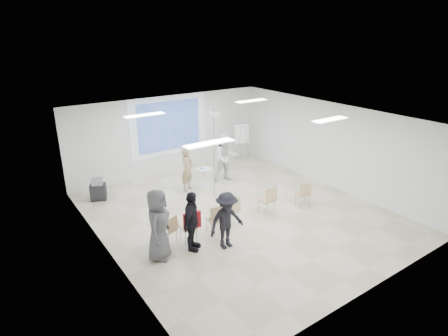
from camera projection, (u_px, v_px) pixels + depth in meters
floor at (239, 215)px, 11.55m from camera, size 8.00×9.00×0.10m
ceiling at (240, 116)px, 10.47m from camera, size 8.00×9.00×0.10m
wall_back at (169, 134)px, 14.51m from camera, size 8.00×0.10×3.00m
wall_left at (103, 202)px, 8.84m from camera, size 0.10×9.00×3.00m
wall_right at (331, 145)px, 13.18m from camera, size 0.10×9.00×3.00m
projection_halo at (169, 126)px, 14.34m from camera, size 3.20×0.01×2.30m
projection_image at (169, 126)px, 14.32m from camera, size 2.60×0.01×1.90m
pedestal_table at (204, 176)px, 13.44m from camera, size 0.56×0.56×0.68m
player_left at (187, 166)px, 12.93m from camera, size 0.77×0.69×1.75m
player_right at (226, 155)px, 13.69m from camera, size 1.11×0.96×2.02m
controller_left at (188, 156)px, 13.12m from camera, size 0.10×0.13×0.04m
controller_right at (218, 145)px, 13.66m from camera, size 0.07×0.13×0.04m
chair_far_left at (170, 228)px, 9.74m from camera, size 0.49×0.51×0.81m
chair_left_mid at (189, 226)px, 9.80m from camera, size 0.43×0.46×0.84m
chair_left_inner at (216, 218)px, 10.17m from camera, size 0.48×0.50×0.89m
chair_center at (232, 209)px, 10.73m from camera, size 0.40×0.43×0.85m
chair_right_inner at (268, 198)px, 11.31m from camera, size 0.44×0.47×0.91m
chair_right_far at (304, 193)px, 11.81m from camera, size 0.51×0.52×0.83m
red_jacket at (192, 220)px, 9.62m from camera, size 0.47×0.15×0.44m
laptop at (214, 218)px, 10.27m from camera, size 0.36×0.28×0.03m
audience_left at (192, 217)px, 9.35m from camera, size 1.22×1.19×1.84m
audience_mid at (227, 217)px, 9.47m from camera, size 1.14×0.64×1.75m
audience_outer at (158, 221)px, 8.98m from camera, size 1.15×1.18×2.04m
flipchart_easel at (242, 133)px, 15.55m from camera, size 0.73×0.56×1.71m
av_cart at (98, 190)px, 12.36m from camera, size 0.62×0.57×0.75m
ceiling_projector at (214, 118)px, 11.79m from camera, size 0.30×0.25×3.00m
fluor_panel_nw at (145, 115)px, 10.96m from camera, size 1.20×0.30×0.02m
fluor_panel_ne at (251, 101)px, 13.10m from camera, size 1.20×0.30×0.02m
fluor_panel_sw at (209, 143)px, 8.27m from camera, size 1.20×0.30×0.02m
fluor_panel_se at (330, 120)px, 10.41m from camera, size 1.20×0.30×0.02m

